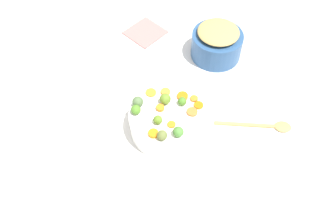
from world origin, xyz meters
TOP-DOWN VIEW (x-y plane):
  - tabletop at (0.00, 0.00)m, footprint 2.40×2.40m
  - serving_bowl_carrots at (-0.01, -0.02)m, footprint 0.27×0.27m
  - metal_pot at (0.24, -0.36)m, footprint 0.21×0.21m
  - stuffing_mound at (0.24, -0.36)m, footprint 0.17×0.17m
  - carrot_slice_0 at (0.04, -0.09)m, footprint 0.05×0.05m
  - carrot_slice_1 at (-0.05, -0.01)m, footprint 0.04×0.04m
  - carrot_slice_2 at (-0.04, -0.09)m, footprint 0.05×0.05m
  - carrot_slice_3 at (-0.06, 0.06)m, footprint 0.05×0.05m
  - carrot_slice_4 at (0.08, -0.05)m, footprint 0.04×0.04m
  - carrot_slice_5 at (0.01, -0.13)m, footprint 0.03×0.03m
  - carrot_slice_6 at (0.10, 0.00)m, footprint 0.05×0.05m
  - carrot_slice_7 at (-0.02, -0.13)m, footprint 0.05×0.05m
  - carrot_slice_8 at (0.02, 0.00)m, footprint 0.04×0.04m
  - brussels_sprout_0 at (-0.09, 0.05)m, footprint 0.03×0.03m
  - brussels_sprout_1 at (-0.02, 0.03)m, footprint 0.03×0.03m
  - brussels_sprout_2 at (-0.10, -0.01)m, footprint 0.04×0.04m
  - brussels_sprout_3 at (0.07, 0.06)m, footprint 0.04×0.04m
  - brussels_sprout_4 at (0.01, -0.08)m, footprint 0.03×0.03m
  - brussels_sprout_5 at (0.04, -0.03)m, footprint 0.04×0.04m
  - brussels_sprout_6 at (0.05, 0.08)m, footprint 0.03×0.03m
  - wooden_spoon at (-0.16, -0.34)m, footprint 0.17×0.26m
  - dish_towel at (0.50, -0.15)m, footprint 0.19×0.19m

SIDE VIEW (x-z plane):
  - tabletop at x=0.00m, z-range 0.00..0.02m
  - dish_towel at x=0.50m, z-range 0.02..0.03m
  - wooden_spoon at x=-0.16m, z-range 0.02..0.03m
  - serving_bowl_carrots at x=-0.01m, z-range 0.02..0.11m
  - metal_pot at x=0.24m, z-range 0.02..0.13m
  - carrot_slice_1 at x=-0.05m, z-range 0.11..0.11m
  - carrot_slice_6 at x=0.10m, z-range 0.11..0.11m
  - carrot_slice_7 at x=-0.02m, z-range 0.11..0.12m
  - carrot_slice_5 at x=0.01m, z-range 0.11..0.12m
  - carrot_slice_2 at x=-0.04m, z-range 0.11..0.12m
  - carrot_slice_4 at x=0.08m, z-range 0.11..0.12m
  - carrot_slice_0 at x=0.04m, z-range 0.11..0.12m
  - carrot_slice_3 at x=-0.06m, z-range 0.11..0.12m
  - carrot_slice_8 at x=0.02m, z-range 0.11..0.12m
  - brussels_sprout_4 at x=0.01m, z-range 0.11..0.14m
  - brussels_sprout_1 at x=-0.02m, z-range 0.11..0.14m
  - brussels_sprout_6 at x=0.05m, z-range 0.11..0.14m
  - brussels_sprout_0 at x=-0.09m, z-range 0.11..0.14m
  - brussels_sprout_2 at x=-0.10m, z-range 0.11..0.14m
  - brussels_sprout_3 at x=0.07m, z-range 0.11..0.15m
  - brussels_sprout_5 at x=0.04m, z-range 0.11..0.15m
  - stuffing_mound at x=0.24m, z-range 0.13..0.16m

